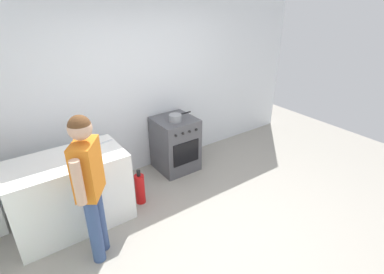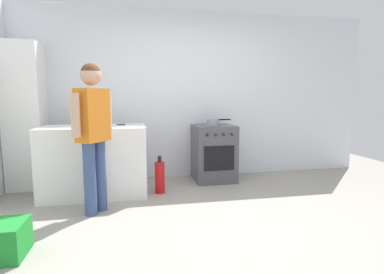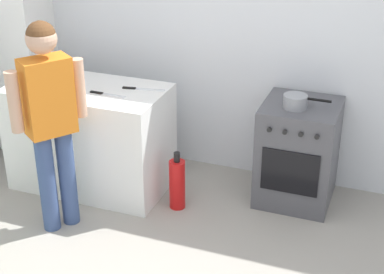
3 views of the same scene
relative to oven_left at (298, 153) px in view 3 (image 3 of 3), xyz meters
The scene contains 9 objects.
back_wall 1.01m from the oven_left, 133.25° to the left, with size 6.00×0.10×2.60m, color silver.
counter_unit 1.74m from the oven_left, 167.47° to the right, with size 1.30×0.70×0.90m, color white.
oven_left is the anchor object (origin of this frame).
pot 0.49m from the oven_left, 113.94° to the right, with size 0.37×0.19×0.11m.
knife_chef 1.62m from the oven_left, 162.54° to the right, with size 0.31×0.04×0.01m.
knife_bread 1.37m from the oven_left, 168.33° to the right, with size 0.35×0.09×0.01m.
person 2.00m from the oven_left, 147.56° to the right, with size 0.37×0.48×1.62m.
fire_extinguisher 1.01m from the oven_left, 151.22° to the right, with size 0.13×0.13×0.50m.
larder_cabinet 2.71m from the oven_left, behind, with size 0.48×0.44×2.00m, color white.
Camera 3 is at (1.04, -2.71, 2.62)m, focal length 55.00 mm.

